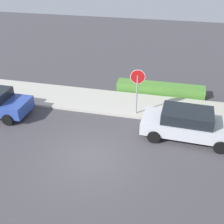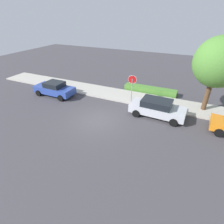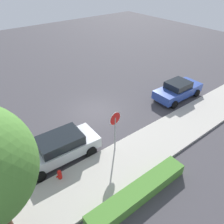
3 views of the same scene
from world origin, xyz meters
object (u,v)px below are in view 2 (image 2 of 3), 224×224
object	(u,v)px
parked_car_blue	(55,89)
street_tree_near_corner	(219,63)
fire_hydrant	(169,107)
stop_sign	(132,84)
parked_car_silver	(157,108)

from	to	relation	value
parked_car_blue	street_tree_near_corner	bearing A→B (deg)	11.76
street_tree_near_corner	fire_hydrant	bearing A→B (deg)	-155.41
street_tree_near_corner	fire_hydrant	xyz separation A→B (m)	(-3.09, -1.41, -3.98)
stop_sign	parked_car_silver	bearing A→B (deg)	-28.17
parked_car_blue	street_tree_near_corner	distance (m)	15.45
parked_car_silver	parked_car_blue	distance (m)	10.85
parked_car_silver	street_tree_near_corner	distance (m)	5.99
parked_car_silver	fire_hydrant	size ratio (longest dim) A/B	6.48
stop_sign	parked_car_blue	world-z (taller)	stop_sign
stop_sign	street_tree_near_corner	bearing A→B (deg)	11.47
parked_car_silver	stop_sign	bearing A→B (deg)	151.83
stop_sign	fire_hydrant	xyz separation A→B (m)	(3.61, -0.05, -1.57)
parked_car_blue	stop_sign	bearing A→B (deg)	12.00
stop_sign	parked_car_silver	size ratio (longest dim) A/B	0.60
stop_sign	fire_hydrant	size ratio (longest dim) A/B	3.90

